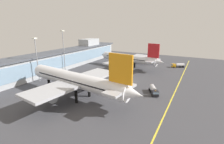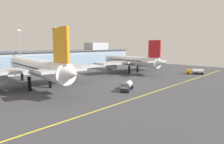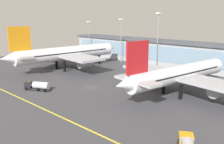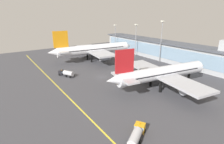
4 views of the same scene
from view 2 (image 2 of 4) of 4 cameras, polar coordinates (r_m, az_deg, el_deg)
The scene contains 9 objects.
ground_plane at distance 83.84m, azimuth 1.80°, elevation -2.70°, with size 180.00×180.00×0.00m, color #424247.
taxiway_centreline_stripe at distance 71.48m, azimuth 15.16°, elevation -4.80°, with size 144.00×0.50×0.01m, color yellow.
terminal_building at distance 125.56m, azimuth -16.18°, elevation 3.55°, with size 128.02×14.00×17.58m.
airliner_near_left at distance 74.89m, azimuth -21.59°, elevation 1.25°, with size 42.88×58.92×20.29m.
airliner_near_right at distance 111.24m, azimuth 5.37°, elevation 3.27°, with size 44.24×50.29×18.00m.
fuel_tanker_truck at distance 66.17m, azimuth 4.41°, elevation -4.21°, with size 9.19×6.20×2.90m.
baggage_tug_near at distance 112.73m, azimuth 23.24°, elevation 0.15°, with size 6.82×8.97×2.90m.
apron_light_mast_west at distance 105.50m, azimuth -25.78°, elevation 6.93°, with size 1.80×1.80×22.95m.
apron_light_mast_east at distance 116.53m, azimuth -16.29°, elevation 8.20°, with size 1.80×1.80×25.93m.
Camera 2 is at (-61.76, -54.62, 15.22)m, focal length 30.84 mm.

